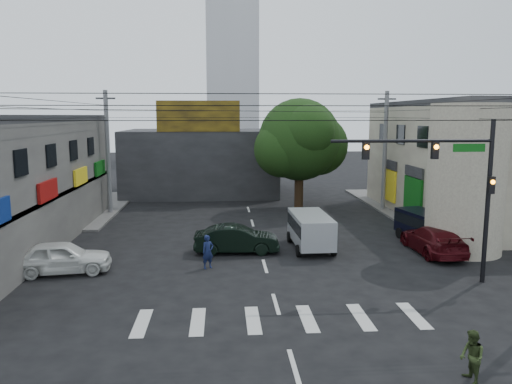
{
  "coord_description": "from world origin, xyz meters",
  "views": [
    {
      "loc": [
        -2.08,
        -21.67,
        7.37
      ],
      "look_at": [
        -0.3,
        4.0,
        3.41
      ],
      "focal_mm": 35.0,
      "sensor_mm": 36.0,
      "label": 1
    }
  ],
  "objects": [
    {
      "name": "street_tree",
      "position": [
        4.0,
        17.0,
        5.47
      ],
      "size": [
        6.4,
        6.4,
        8.7
      ],
      "color": "black",
      "rests_on": "ground"
    },
    {
      "name": "silver_minivan",
      "position": [
        2.82,
        5.11,
        0.97
      ],
      "size": [
        4.58,
        2.09,
        1.93
      ],
      "primitive_type": null,
      "rotation": [
        0.0,
        0.0,
        1.59
      ],
      "color": "#A9ADB1",
      "rests_on": "ground"
    },
    {
      "name": "corner_column",
      "position": [
        11.0,
        4.0,
        4.0
      ],
      "size": [
        4.0,
        4.0,
        8.0
      ],
      "primitive_type": "cylinder",
      "color": "gray",
      "rests_on": "ground"
    },
    {
      "name": "utility_pole_far_left",
      "position": [
        -10.5,
        16.0,
        4.6
      ],
      "size": [
        0.32,
        0.32,
        9.2
      ],
      "primitive_type": "cylinder",
      "color": "#59595B",
      "rests_on": "ground"
    },
    {
      "name": "maroon_sedan",
      "position": [
        9.25,
        3.73,
        0.75
      ],
      "size": [
        2.25,
        5.22,
        1.5
      ],
      "primitive_type": "imported",
      "rotation": [
        0.0,
        0.0,
        3.16
      ],
      "color": "#3D080D",
      "rests_on": "ground"
    },
    {
      "name": "sidewalk_far_right",
      "position": [
        18.0,
        18.0,
        0.07
      ],
      "size": [
        16.0,
        16.0,
        0.15
      ],
      "primitive_type": "cube",
      "color": "#514F4C",
      "rests_on": "ground"
    },
    {
      "name": "traffic_officer",
      "position": [
        -2.79,
        1.88,
        0.83
      ],
      "size": [
        0.94,
        0.91,
        1.65
      ],
      "primitive_type": "imported",
      "rotation": [
        0.0,
        0.0,
        0.51
      ],
      "color": "#121B40",
      "rests_on": "ground"
    },
    {
      "name": "utility_pole_far_right",
      "position": [
        10.5,
        16.0,
        4.6
      ],
      "size": [
        0.32,
        0.32,
        9.2
      ],
      "primitive_type": "cylinder",
      "color": "#59595B",
      "rests_on": "ground"
    },
    {
      "name": "navy_van",
      "position": [
        9.79,
        5.79,
        0.89
      ],
      "size": [
        5.12,
        3.4,
        1.79
      ],
      "primitive_type": null,
      "rotation": [
        0.0,
        0.0,
        1.77
      ],
      "color": "black",
      "rests_on": "ground"
    },
    {
      "name": "billboard",
      "position": [
        -4.0,
        21.1,
        7.3
      ],
      "size": [
        7.0,
        0.3,
        2.6
      ],
      "primitive_type": "cube",
      "color": "olive",
      "rests_on": "building_far"
    },
    {
      "name": "sidewalk_far_left",
      "position": [
        -18.0,
        18.0,
        0.07
      ],
      "size": [
        16.0,
        16.0,
        0.15
      ],
      "primitive_type": "cube",
      "color": "#514F4C",
      "rests_on": "ground"
    },
    {
      "name": "ground",
      "position": [
        0.0,
        0.0,
        0.0
      ],
      "size": [
        160.0,
        160.0,
        0.0
      ],
      "primitive_type": "plane",
      "color": "black",
      "rests_on": "ground"
    },
    {
      "name": "traffic_gantry",
      "position": [
        7.82,
        -1.0,
        4.83
      ],
      "size": [
        7.1,
        0.35,
        7.2
      ],
      "color": "black",
      "rests_on": "ground"
    },
    {
      "name": "white_compact",
      "position": [
        -9.63,
        1.6,
        0.77
      ],
      "size": [
        3.03,
        5.0,
        1.54
      ],
      "primitive_type": "imported",
      "rotation": [
        0.0,
        0.0,
        1.71
      ],
      "color": "silver",
      "rests_on": "ground"
    },
    {
      "name": "building_far",
      "position": [
        -4.0,
        26.0,
        3.0
      ],
      "size": [
        14.0,
        10.0,
        6.0
      ],
      "primitive_type": "cube",
      "color": "#232326",
      "rests_on": "ground"
    },
    {
      "name": "building_right",
      "position": [
        18.0,
        13.0,
        4.0
      ],
      "size": [
        14.0,
        18.0,
        8.0
      ],
      "primitive_type": "cube",
      "color": "gray",
      "rests_on": "ground"
    },
    {
      "name": "pedestrian_olive",
      "position": [
        4.79,
        -9.18,
        0.75
      ],
      "size": [
        0.77,
        0.61,
        1.51
      ],
      "primitive_type": "imported",
      "rotation": [
        0.0,
        0.0,
        -1.54
      ],
      "color": "#2A391A",
      "rests_on": "ground"
    },
    {
      "name": "tower_distant",
      "position": [
        0.0,
        70.0,
        22.0
      ],
      "size": [
        9.0,
        9.0,
        44.0
      ],
      "primitive_type": "cube",
      "color": "silver",
      "rests_on": "ground"
    },
    {
      "name": "dark_sedan",
      "position": [
        -1.32,
        4.57,
        0.75
      ],
      "size": [
        1.78,
        4.62,
        1.5
      ],
      "primitive_type": "imported",
      "rotation": [
        0.0,
        0.0,
        1.55
      ],
      "color": "black",
      "rests_on": "ground"
    }
  ]
}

